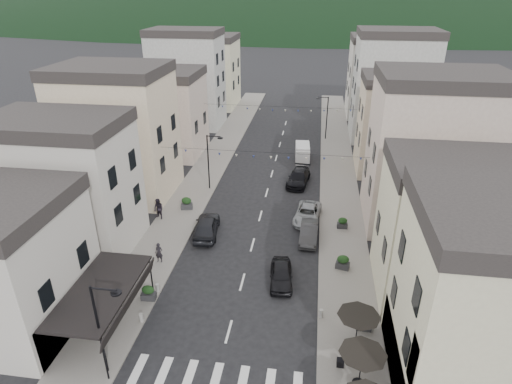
% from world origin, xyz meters
% --- Properties ---
extents(sidewalk_left, '(4.00, 76.00, 0.12)m').
position_xyz_m(sidewalk_left, '(-7.50, 32.00, 0.06)').
color(sidewalk_left, slate).
rests_on(sidewalk_left, ground).
extents(sidewalk_right, '(4.00, 76.00, 0.12)m').
position_xyz_m(sidewalk_right, '(7.50, 32.00, 0.06)').
color(sidewalk_right, slate).
rests_on(sidewalk_right, ground).
extents(hill_backdrop, '(640.00, 360.00, 70.00)m').
position_xyz_m(hill_backdrop, '(0.00, 300.00, 0.00)').
color(hill_backdrop, black).
rests_on(hill_backdrop, ground).
extents(bistro_building, '(10.00, 8.00, 10.00)m').
position_xyz_m(bistro_building, '(14.50, 4.00, 5.00)').
color(bistro_building, beige).
rests_on(bistro_building, ground).
extents(boutique_awning, '(3.77, 7.50, 3.28)m').
position_xyz_m(boutique_awning, '(-7.25, 5.00, 3.11)').
color(boutique_awning, black).
rests_on(boutique_awning, ground).
extents(buildings_row_left, '(10.20, 54.16, 14.00)m').
position_xyz_m(buildings_row_left, '(-14.50, 37.75, 6.12)').
color(buildings_row_left, beige).
rests_on(buildings_row_left, ground).
extents(buildings_row_right, '(10.20, 54.16, 14.50)m').
position_xyz_m(buildings_row_right, '(14.50, 36.59, 6.32)').
color(buildings_row_right, beige).
rests_on(buildings_row_right, ground).
extents(cafe_terrace, '(2.50, 8.10, 2.53)m').
position_xyz_m(cafe_terrace, '(7.70, 2.80, 2.36)').
color(cafe_terrace, black).
rests_on(cafe_terrace, ground).
extents(streetlamp_left_near, '(1.70, 0.56, 6.00)m').
position_xyz_m(streetlamp_left_near, '(-5.82, 2.00, 3.70)').
color(streetlamp_left_near, black).
rests_on(streetlamp_left_near, ground).
extents(streetlamp_left_far, '(1.70, 0.56, 6.00)m').
position_xyz_m(streetlamp_left_far, '(-5.82, 26.00, 3.70)').
color(streetlamp_left_far, black).
rests_on(streetlamp_left_far, ground).
extents(streetlamp_right_far, '(1.70, 0.56, 6.00)m').
position_xyz_m(streetlamp_right_far, '(5.82, 44.00, 3.70)').
color(streetlamp_right_far, black).
rests_on(streetlamp_right_far, ground).
extents(bollards, '(11.66, 10.26, 0.60)m').
position_xyz_m(bollards, '(0.00, 5.50, 0.42)').
color(bollards, gray).
rests_on(bollards, ground).
extents(bunting_near, '(19.00, 0.28, 0.62)m').
position_xyz_m(bunting_near, '(0.00, 22.00, 5.65)').
color(bunting_near, black).
rests_on(bunting_near, ground).
extents(bunting_far, '(19.00, 0.28, 0.62)m').
position_xyz_m(bunting_far, '(0.00, 38.00, 5.65)').
color(bunting_far, black).
rests_on(bunting_far, ground).
extents(parked_car_a, '(1.96, 4.11, 1.36)m').
position_xyz_m(parked_car_a, '(2.80, 11.37, 0.68)').
color(parked_car_a, black).
rests_on(parked_car_a, ground).
extents(parked_car_b, '(1.55, 4.17, 1.36)m').
position_xyz_m(parked_car_b, '(4.60, 17.51, 0.68)').
color(parked_car_b, '#2D2D2F').
rests_on(parked_car_b, ground).
extents(parked_car_c, '(2.68, 4.94, 1.31)m').
position_xyz_m(parked_car_c, '(4.37, 20.83, 0.66)').
color(parked_car_c, '#96999E').
rests_on(parked_car_c, ground).
extents(parked_car_d, '(2.72, 5.26, 1.46)m').
position_xyz_m(parked_car_d, '(3.14, 28.72, 0.73)').
color(parked_car_d, black).
rests_on(parked_car_d, ground).
extents(parked_car_e, '(2.48, 5.08, 1.67)m').
position_xyz_m(parked_car_e, '(-4.17, 17.07, 0.83)').
color(parked_car_e, black).
rests_on(parked_car_e, ground).
extents(delivery_van, '(1.94, 4.32, 2.02)m').
position_xyz_m(delivery_van, '(3.23, 35.94, 0.99)').
color(delivery_van, white).
rests_on(delivery_van, ground).
extents(pedestrian_a, '(0.60, 0.41, 1.63)m').
position_xyz_m(pedestrian_a, '(-6.76, 12.46, 0.93)').
color(pedestrian_a, black).
rests_on(pedestrian_a, sidewalk_left).
extents(pedestrian_b, '(1.18, 1.07, 1.98)m').
position_xyz_m(pedestrian_b, '(-9.12, 18.99, 1.11)').
color(pedestrian_b, black).
rests_on(pedestrian_b, sidewalk_left).
extents(planter_la, '(1.02, 0.61, 1.10)m').
position_xyz_m(planter_la, '(-6.00, 8.11, 0.66)').
color(planter_la, '#2B2B2D').
rests_on(planter_la, sidewalk_left).
extents(planter_lb, '(1.19, 0.81, 1.21)m').
position_xyz_m(planter_lb, '(-7.15, 21.19, 0.71)').
color(planter_lb, '#313133').
rests_on(planter_lb, sidewalk_left).
extents(planter_ra, '(0.97, 0.58, 1.05)m').
position_xyz_m(planter_ra, '(8.36, 7.31, 0.63)').
color(planter_ra, '#2E2E30').
rests_on(planter_ra, sidewalk_right).
extents(planter_rb, '(1.12, 0.77, 1.14)m').
position_xyz_m(planter_rb, '(7.28, 13.59, 0.67)').
color(planter_rb, '#28282B').
rests_on(planter_rb, sidewalk_right).
extents(planter_rc, '(0.91, 0.51, 1.01)m').
position_xyz_m(planter_rc, '(7.49, 19.67, 0.61)').
color(planter_rc, '#28292B').
rests_on(planter_rc, sidewalk_right).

